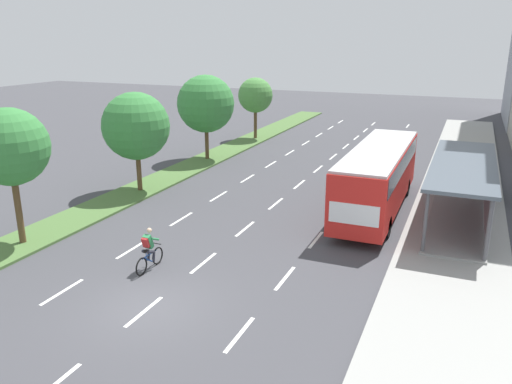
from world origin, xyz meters
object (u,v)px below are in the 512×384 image
at_px(cyclist, 149,251).
at_px(median_tree_nearest, 9,147).
at_px(bus, 378,173).
at_px(bus_shelter, 467,186).
at_px(median_tree_third, 206,104).
at_px(median_tree_second, 136,126).
at_px(median_tree_fourth, 255,95).

relative_size(cyclist, median_tree_nearest, 0.31).
bearing_deg(cyclist, bus, 56.79).
height_order(cyclist, median_tree_nearest, median_tree_nearest).
xyz_separation_m(bus_shelter, median_tree_third, (-17.86, 6.82, 2.26)).
xyz_separation_m(bus_shelter, median_tree_second, (-17.70, -1.84, 2.02)).
distance_m(median_tree_nearest, median_tree_second, 8.68).
bearing_deg(cyclist, median_tree_fourth, 104.04).
distance_m(median_tree_second, median_tree_fourth, 17.33).
xyz_separation_m(bus, cyclist, (-6.89, -10.52, -1.28)).
height_order(cyclist, median_tree_fourth, median_tree_fourth).
bearing_deg(median_tree_fourth, bus, -49.08).
bearing_deg(median_tree_second, bus, 8.05).
distance_m(cyclist, median_tree_fourth, 26.93).
bearing_deg(bus_shelter, bus, 179.25).
bearing_deg(median_tree_fourth, median_tree_nearest, -90.22).
height_order(median_tree_second, median_tree_fourth, median_tree_second).
bearing_deg(bus_shelter, median_tree_fourth, 138.74).
bearing_deg(bus, median_tree_second, -171.95).
distance_m(bus, median_tree_nearest, 17.27).
bearing_deg(cyclist, median_tree_third, 111.17).
bearing_deg(bus, median_tree_third, 153.52).
bearing_deg(median_tree_nearest, median_tree_third, 90.35).
height_order(median_tree_nearest, median_tree_third, median_tree_third).
height_order(median_tree_third, median_tree_fourth, median_tree_third).
relative_size(bus_shelter, cyclist, 5.99).
height_order(bus_shelter, median_tree_nearest, median_tree_nearest).
height_order(bus, median_tree_second, median_tree_second).
bearing_deg(median_tree_fourth, median_tree_third, -91.36).
height_order(cyclist, median_tree_second, median_tree_second).
bearing_deg(median_tree_second, median_tree_nearest, -90.36).
xyz_separation_m(median_tree_third, median_tree_fourth, (0.21, 8.66, -0.26)).
distance_m(cyclist, median_tree_nearest, 7.50).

